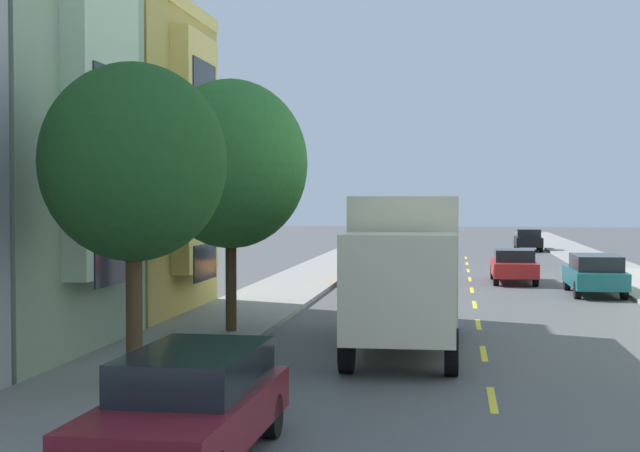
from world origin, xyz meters
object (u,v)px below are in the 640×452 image
(delivery_box_truck, at_px, (407,263))
(parked_sedan_silver, at_px, (387,251))
(street_tree_second, at_px, (231,164))
(moving_red_sedan, at_px, (514,265))
(parked_hatchback_black, at_px, (528,240))
(parked_wagon_teal, at_px, (595,273))
(street_tree_nearest, at_px, (133,163))
(parked_wagon_burgundy, at_px, (190,404))
(parked_hatchback_orange, at_px, (365,266))

(delivery_box_truck, height_order, parked_sedan_silver, delivery_box_truck)
(street_tree_second, distance_m, delivery_box_truck, 5.35)
(street_tree_second, distance_m, moving_red_sedan, 18.96)
(parked_hatchback_black, relative_size, moving_red_sedan, 0.89)
(delivery_box_truck, distance_m, parked_sedan_silver, 27.72)
(parked_hatchback_black, xyz_separation_m, parked_wagon_teal, (0.20, -29.04, 0.05))
(street_tree_nearest, bearing_deg, moving_red_sedan, 71.19)
(street_tree_nearest, height_order, parked_wagon_teal, street_tree_nearest)
(parked_wagon_burgundy, distance_m, moving_red_sedan, 28.75)
(parked_hatchback_orange, bearing_deg, delivery_box_truck, -81.24)
(street_tree_second, bearing_deg, parked_hatchback_orange, 82.45)
(street_tree_second, height_order, moving_red_sedan, street_tree_second)
(parked_hatchback_orange, bearing_deg, street_tree_nearest, -95.11)
(parked_hatchback_black, bearing_deg, street_tree_nearest, -102.41)
(parked_hatchback_orange, xyz_separation_m, parked_sedan_silver, (0.12, 10.96, -0.01))
(parked_wagon_burgundy, bearing_deg, moving_red_sedan, 77.95)
(street_tree_second, distance_m, parked_wagon_teal, 16.60)
(street_tree_second, xyz_separation_m, parked_wagon_teal, (10.86, 12.01, -3.65))
(street_tree_nearest, xyz_separation_m, parked_wagon_burgundy, (2.20, -4.04, -3.41))
(parked_hatchback_orange, height_order, parked_sedan_silver, parked_hatchback_orange)
(delivery_box_truck, bearing_deg, parked_hatchback_black, 81.85)
(parked_hatchback_orange, bearing_deg, parked_wagon_teal, -20.85)
(street_tree_nearest, bearing_deg, parked_hatchback_black, 77.59)
(parked_hatchback_black, height_order, parked_hatchback_orange, same)
(parked_hatchback_orange, relative_size, parked_sedan_silver, 0.89)
(delivery_box_truck, xyz_separation_m, moving_red_sedan, (3.60, 17.94, -1.27))
(street_tree_second, relative_size, parked_wagon_teal, 1.38)
(parked_hatchback_orange, bearing_deg, moving_red_sedan, 12.06)
(street_tree_second, relative_size, parked_hatchback_black, 1.62)
(parked_wagon_burgundy, relative_size, moving_red_sedan, 1.05)
(street_tree_second, bearing_deg, parked_sedan_silver, 85.31)
(parked_sedan_silver, bearing_deg, parked_wagon_burgundy, -89.94)
(street_tree_second, height_order, parked_wagon_burgundy, street_tree_second)
(delivery_box_truck, distance_m, parked_wagon_burgundy, 10.52)
(parked_wagon_burgundy, bearing_deg, parked_hatchback_black, 80.84)
(delivery_box_truck, bearing_deg, street_tree_second, 164.75)
(street_tree_second, relative_size, moving_red_sedan, 1.45)
(parked_sedan_silver, height_order, parked_wagon_burgundy, parked_wagon_burgundy)
(parked_hatchback_black, bearing_deg, street_tree_second, -104.56)
(delivery_box_truck, xyz_separation_m, parked_wagon_teal, (6.26, 13.27, -1.22))
(parked_hatchback_black, xyz_separation_m, moving_red_sedan, (-2.46, -24.36, -0.01))
(street_tree_nearest, bearing_deg, parked_sedan_silver, 86.34)
(delivery_box_truck, relative_size, parked_wagon_teal, 1.71)
(parked_hatchback_black, height_order, moving_red_sedan, parked_hatchback_black)
(parked_sedan_silver, bearing_deg, parked_wagon_teal, -58.72)
(parked_wagon_teal, bearing_deg, delivery_box_truck, -115.26)
(street_tree_nearest, height_order, parked_sedan_silver, street_tree_nearest)
(parked_hatchback_orange, bearing_deg, street_tree_second, -97.55)
(street_tree_second, distance_m, parked_hatchback_black, 42.57)
(moving_red_sedan, bearing_deg, parked_wagon_burgundy, -102.05)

